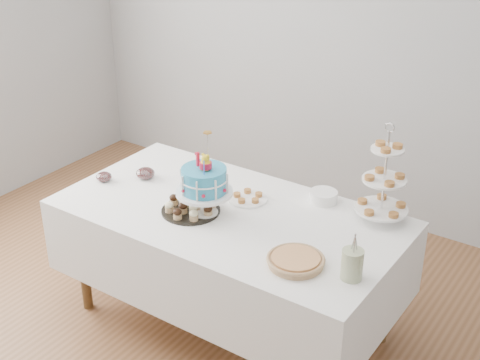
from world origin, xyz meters
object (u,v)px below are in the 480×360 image
Objects in this scene: cupcake_tray at (191,206)px; jam_bowl_a at (104,177)px; utensil_pitcher at (352,263)px; pie at (296,260)px; jam_bowl_b at (145,173)px; plate_stack at (323,197)px; birthday_cake at (204,193)px; pastry_plate at (248,197)px; tiered_stand at (384,180)px; table at (229,246)px.

cupcake_tray reaches higher than jam_bowl_a.
utensil_pitcher is at bearing -2.82° from jam_bowl_a.
pie is 2.52× the size of jam_bowl_b.
cupcake_tray is at bearing -136.72° from plate_stack.
birthday_cake is 2.99× the size of plate_stack.
pastry_plate is 0.90m from jam_bowl_a.
pie is at bearing -37.10° from pastry_plate.
jam_bowl_a is (-1.56, -0.51, -0.21)m from tiered_stand.
pie is (0.74, -0.13, -0.01)m from cupcake_tray.
jam_bowl_a reaches higher than pastry_plate.
tiered_stand is at bearing 28.90° from table.
jam_bowl_b is at bearing 166.14° from pie.
pie is 0.70m from pastry_plate.
cupcake_tray is 0.76m from pie.
table is at bearing 73.17° from birthday_cake.
tiered_stand is at bearing 118.34° from utensil_pitcher.
table is at bearing -133.20° from plate_stack.
pastry_plate is at bearing 57.55° from cupcake_tray.
jam_bowl_b reaches higher than pie.
cupcake_tray is 0.59× the size of tiered_stand.
plate_stack is (-0.35, 0.00, -0.20)m from tiered_stand.
plate_stack is at bearing 18.42° from jam_bowl_b.
pie is 1.42m from jam_bowl_a.
cupcake_tray is at bearing -167.12° from utensil_pitcher.
birthday_cake is at bearing 11.53° from cupcake_tray.
birthday_cake is 0.76m from jam_bowl_a.
tiered_stand reaches higher than jam_bowl_b.
pastry_plate is at bearing -162.45° from tiered_stand.
table is at bearing 156.51° from pie.
cupcake_tray is 1.15× the size of pie.
birthday_cake is 0.60m from jam_bowl_b.
cupcake_tray reaches higher than table.
plate_stack is at bearing 31.79° from pastry_plate.
jam_bowl_b is at bearing -170.50° from birthday_cake.
pastry_plate is (0.10, 0.27, -0.12)m from birthday_cake.
jam_bowl_a is at bearing -136.94° from jam_bowl_b.
tiered_stand is at bearing 76.63° from pie.
table is 0.67m from pie.
pastry_plate is at bearing 173.22° from utensil_pitcher.
pastry_plate is (-0.71, -0.23, -0.22)m from tiered_stand.
birthday_cake reaches higher than plate_stack.
pastry_plate is (-0.36, -0.23, -0.02)m from plate_stack.
tiered_stand is at bearing 13.99° from jam_bowl_b.
cupcake_tray reaches higher than pie.
table is 0.30m from pastry_plate.
pie is 0.70m from tiered_stand.
jam_bowl_a is (-1.22, -0.51, -0.00)m from plate_stack.
utensil_pitcher is at bearing -9.55° from jam_bowl_b.
jam_bowl_b is at bearing -161.58° from plate_stack.
tiered_stand is 3.49× the size of plate_stack.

